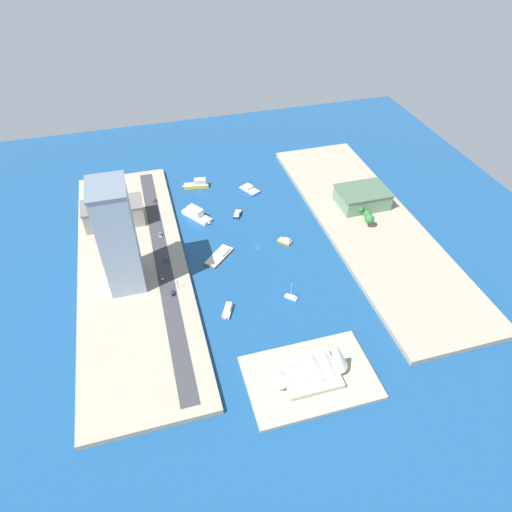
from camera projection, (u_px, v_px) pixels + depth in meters
The scene contains 24 objects.
ground_plane at pixel (258, 246), 324.83m from camera, with size 440.00×440.00×0.00m, color navy.
quay_west at pixel (370, 224), 341.51m from camera, with size 70.00×240.00×3.42m, color #9E937F.
quay_east at pixel (133, 267), 305.91m from camera, with size 70.00×240.00×3.42m, color #9E937F.
peninsula_point at pixel (310, 377), 241.79m from camera, with size 67.74×44.66×2.00m, color #A89E89.
road_strip at pixel (162, 260), 308.82m from camera, with size 10.03×228.00×0.15m, color #38383D.
yacht_sleek_gray at pixel (228, 310), 277.19m from camera, with size 9.32×13.39×3.49m.
sailboat_small_white at pixel (291, 297), 286.06m from camera, with size 7.73×7.57×12.79m.
ferry_yellow_fast at pixel (197, 184), 381.63m from camera, with size 22.55×8.82×7.46m.
barge_flat_brown at pixel (220, 255), 316.21m from camera, with size 23.58×23.18×2.78m.
patrol_launch_navy at pixel (238, 214), 352.01m from camera, with size 8.69×11.42×4.10m.
water_taxi_orange at pixel (285, 241), 327.18m from camera, with size 10.07×10.21×3.66m.
catamaran_blue at pixel (249, 189), 378.56m from camera, with size 16.04×19.21×3.88m.
ferry_white_commuter at pixel (196, 214), 348.89m from camera, with size 20.90×25.78×8.25m.
tower_tall_glass at pixel (118, 237), 270.38m from camera, with size 21.74×28.79×70.97m.
carpark_squat_concrete at pixel (114, 213), 335.04m from camera, with size 43.67×21.71×16.62m.
terminal_long_green at pixel (362, 197), 353.87m from camera, with size 38.13×28.43×13.17m.
hatchback_blue at pixel (167, 260), 307.36m from camera, with size 2.12×5.20×1.61m.
pickup_red at pixel (155, 200), 360.62m from camera, with size 1.98×4.36×1.68m.
van_white at pixel (160, 235), 327.58m from camera, with size 2.04×4.57×1.55m.
suv_black at pixel (173, 293), 283.87m from camera, with size 1.90×4.42×1.70m.
sedan_silver at pixel (162, 277), 294.85m from camera, with size 2.09×4.47×1.45m.
traffic_light_waterfront at pixel (178, 283), 285.41m from camera, with size 0.36×0.36×6.50m.
opera_landmark at pixel (314, 365), 235.51m from camera, with size 43.55×23.42×22.72m.
park_tree_cluster at pixel (367, 216), 336.25m from camera, with size 9.11×21.02×10.60m.
Camera 1 is at (69.00, 239.98, 207.87)m, focal length 32.23 mm.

